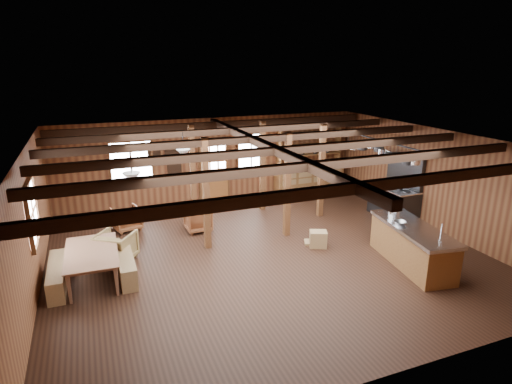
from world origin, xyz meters
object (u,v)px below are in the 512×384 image
kitchen_island (412,245)px  commercial_range (395,197)px  dining_table (95,265)px  armchair_b (198,220)px  armchair_a (126,218)px  armchair_c (116,247)px

kitchen_island → commercial_range: size_ratio=1.34×
dining_table → commercial_range: bearing=-83.3°
commercial_range → armchair_b: commercial_range is taller
kitchen_island → armchair_a: kitchen_island is taller
kitchen_island → dining_table: 7.08m
kitchen_island → armchair_a: (-5.90, 4.65, -0.15)m
dining_table → armchair_b: size_ratio=2.76×
armchair_b → kitchen_island: bearing=135.7°
armchair_b → commercial_range: bearing=168.4°
dining_table → armchair_a: dining_table is taller
kitchen_island → armchair_b: size_ratio=3.78×
dining_table → kitchen_island: bearing=-104.6°
commercial_range → armchair_c: size_ratio=2.42×
kitchen_island → commercial_range: bearing=66.7°
kitchen_island → armchair_b: kitchen_island is taller
armchair_b → armchair_a: bearing=-24.9°
commercial_range → armchair_b: (-5.80, 1.08, -0.32)m
armchair_b → armchair_c: (-2.26, -1.17, 0.05)m
dining_table → armchair_c: size_ratio=2.37×
kitchen_island → armchair_b: 5.59m
kitchen_island → commercial_range: (1.74, 2.75, 0.15)m
kitchen_island → armchair_a: size_ratio=3.64×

